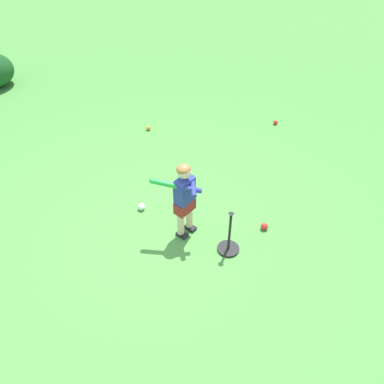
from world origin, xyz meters
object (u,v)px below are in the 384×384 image
Objects in this scene: child_batter at (184,195)px; batting_tee at (229,244)px; play_ball_near_batter at (276,122)px; play_ball_by_bucket at (141,207)px; play_ball_behind_batter at (264,226)px; play_ball_far_right at (148,128)px.

batting_tee is (0.62, -0.12, -0.55)m from child_batter.
child_batter reaches higher than play_ball_near_batter.
play_ball_by_bucket reaches higher than play_ball_near_batter.
play_ball_far_right is (-2.47, 1.91, -0.01)m from play_ball_behind_batter.
child_batter is 2.79m from play_ball_far_right.
play_ball_by_bucket is at bearing -175.32° from play_ball_behind_batter.
batting_tee is at bearing -49.05° from play_ball_far_right.
play_ball_by_bucket is 2.18m from play_ball_far_right.
play_ball_by_bucket is 0.17× the size of batting_tee.
play_ball_behind_batter is 0.63m from batting_tee.
play_ball_near_batter is (0.73, 3.21, -0.61)m from child_batter.
batting_tee reaches higher than play_ball_by_bucket.
play_ball_behind_batter is at bearing 4.68° from play_ball_by_bucket.
child_batter is at bearing -57.28° from play_ball_far_right.
play_ball_far_right is (-0.75, 2.05, -0.01)m from play_ball_by_bucket.
play_ball_near_batter is at bearing 88.16° from batting_tee.
play_ball_far_right is 2.39m from play_ball_near_batter.
child_batter is 13.43× the size of play_ball_near_batter.
child_batter is 1.74× the size of batting_tee.
play_ball_far_right is 0.99× the size of play_ball_near_batter.
batting_tee reaches higher than play_ball_near_batter.
batting_tee is (2.09, -2.41, 0.06)m from play_ball_far_right.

